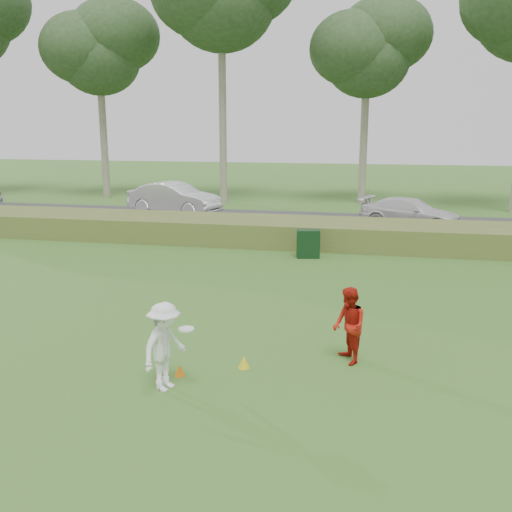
% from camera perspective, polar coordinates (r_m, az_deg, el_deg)
% --- Properties ---
extents(ground, '(120.00, 120.00, 0.00)m').
position_cam_1_polar(ground, '(10.98, -4.43, -11.26)').
color(ground, '#2F5F1F').
rests_on(ground, ground).
extents(reed_strip, '(80.00, 3.00, 0.90)m').
position_cam_1_polar(reed_strip, '(22.16, 4.31, 2.39)').
color(reed_strip, '#4C5F26').
rests_on(reed_strip, ground).
extents(park_road, '(80.00, 6.00, 0.06)m').
position_cam_1_polar(park_road, '(27.12, 5.73, 3.41)').
color(park_road, '#2D2D2D').
rests_on(park_road, ground).
extents(tree_2, '(6.50, 6.50, 12.00)m').
position_cam_1_polar(tree_2, '(37.87, -15.47, 19.29)').
color(tree_2, gray).
rests_on(tree_2, ground).
extents(tree_4, '(6.24, 6.24, 11.50)m').
position_cam_1_polar(tree_4, '(34.35, 11.08, 19.58)').
color(tree_4, gray).
rests_on(tree_4, ground).
extents(player_white, '(0.97, 1.15, 1.57)m').
position_cam_1_polar(player_white, '(10.04, -9.12, -8.92)').
color(player_white, white).
rests_on(player_white, ground).
extents(player_red, '(0.82, 0.89, 1.49)m').
position_cam_1_polar(player_red, '(11.14, 9.28, -6.89)').
color(player_red, '#AF190F').
rests_on(player_red, ground).
extents(cone_orange, '(0.19, 0.19, 0.21)m').
position_cam_1_polar(cone_orange, '(10.76, -7.64, -11.26)').
color(cone_orange, orange).
rests_on(cone_orange, ground).
extents(cone_yellow, '(0.22, 0.22, 0.24)m').
position_cam_1_polar(cone_yellow, '(10.98, -1.21, -10.54)').
color(cone_yellow, gold).
rests_on(cone_yellow, ground).
extents(utility_cabinet, '(0.86, 0.63, 0.98)m').
position_cam_1_polar(utility_cabinet, '(19.83, 5.24, 1.24)').
color(utility_cabinet, black).
rests_on(utility_cabinet, ground).
extents(car_mid, '(5.10, 2.86, 1.59)m').
position_cam_1_polar(car_mid, '(29.56, -8.16, 5.75)').
color(car_mid, silver).
rests_on(car_mid, park_road).
extents(car_right, '(4.79, 3.19, 1.29)m').
position_cam_1_polar(car_right, '(26.21, 15.18, 4.18)').
color(car_right, silver).
rests_on(car_right, park_road).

